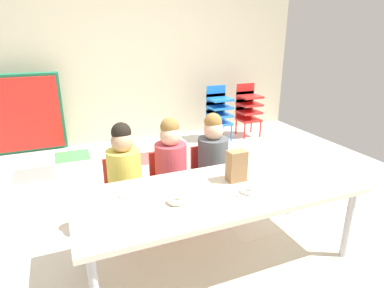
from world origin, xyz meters
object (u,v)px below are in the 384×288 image
paper_bag_brown (237,166)px  paper_plate_near_edge (248,193)px  kid_chair_blue_stack (218,109)px  kid_chair_red_stack (248,107)px  donut_powdered_on_plate (248,191)px  folded_activity_table (26,115)px  paper_plate_center_table (133,193)px  donut_powdered_loose (176,200)px  seated_child_middle_seat (171,162)px  seated_child_far_right (213,155)px  seated_child_near_camera (124,169)px  craft_table (220,195)px

paper_bag_brown → paper_plate_near_edge: bearing=-97.8°
kid_chair_blue_stack → kid_chair_red_stack: size_ratio=1.00×
paper_plate_near_edge → donut_powdered_on_plate: donut_powdered_on_plate is taller
folded_activity_table → paper_plate_center_table: 2.80m
kid_chair_blue_stack → donut_powdered_loose: (-1.58, -2.53, 0.13)m
paper_plate_center_table → paper_plate_near_edge: bearing=-21.9°
seated_child_middle_seat → donut_powdered_on_plate: (0.28, -0.73, 0.03)m
paper_bag_brown → seated_child_far_right: bearing=82.3°
seated_child_near_camera → donut_powdered_loose: (0.19, -0.66, 0.03)m
craft_table → paper_bag_brown: 0.24m
seated_child_middle_seat → paper_plate_center_table: (-0.41, -0.45, 0.01)m
seated_child_middle_seat → seated_child_far_right: size_ratio=1.00×
paper_bag_brown → craft_table: bearing=-155.0°
seated_child_middle_seat → seated_child_far_right: 0.38m
seated_child_far_right → folded_activity_table: (-1.59, 2.23, -0.02)m
seated_child_middle_seat → paper_plate_center_table: 0.61m
folded_activity_table → seated_child_far_right: bearing=-54.6°
paper_bag_brown → paper_plate_near_edge: size_ratio=1.22×
seated_child_far_right → kid_chair_red_stack: 2.41m
craft_table → kid_chair_red_stack: kid_chair_red_stack is taller
craft_table → seated_child_middle_seat: size_ratio=2.07×
seated_child_near_camera → donut_powdered_on_plate: seated_child_near_camera is taller
craft_table → paper_bag_brown: (0.17, 0.08, 0.15)m
seated_child_middle_seat → paper_plate_near_edge: size_ratio=5.10×
donut_powdered_on_plate → craft_table: bearing=137.9°
paper_plate_near_edge → craft_table: bearing=137.9°
donut_powdered_loose → folded_activity_table: bearing=109.4°
craft_table → seated_child_middle_seat: seated_child_middle_seat is taller
seated_child_far_right → kid_chair_red_stack: size_ratio=1.15×
paper_bag_brown → paper_plate_center_table: size_ratio=1.22×
donut_powdered_loose → seated_child_far_right: bearing=49.2°
seated_child_middle_seat → kid_chair_red_stack: seated_child_middle_seat is taller
donut_powdered_on_plate → donut_powdered_loose: bearing=172.0°
kid_chair_red_stack → folded_activity_table: size_ratio=0.74×
seated_child_far_right → paper_bag_brown: (-0.07, -0.52, 0.12)m
seated_child_middle_seat → paper_plate_center_table: size_ratio=5.10×
seated_child_near_camera → paper_plate_near_edge: seated_child_near_camera is taller
craft_table → folded_activity_table: (-1.35, 2.83, 0.02)m
kid_chair_red_stack → folded_activity_table: bearing=173.4°
seated_child_middle_seat → folded_activity_table: (-1.21, 2.23, -0.02)m
kid_chair_red_stack → donut_powdered_on_plate: kid_chair_red_stack is taller
craft_table → seated_child_far_right: bearing=68.5°
seated_child_near_camera → donut_powdered_on_plate: 0.98m
kid_chair_blue_stack → paper_plate_center_table: bearing=-127.7°
folded_activity_table → donut_powdered_loose: (1.02, -2.89, 0.04)m
seated_child_near_camera → seated_child_middle_seat: (0.38, 0.00, 0.00)m
paper_bag_brown → paper_plate_center_table: (-0.72, 0.07, -0.11)m
seated_child_near_camera → folded_activity_table: folded_activity_table is taller
seated_child_middle_seat → paper_plate_near_edge: bearing=-68.9°
seated_child_near_camera → paper_plate_center_table: (-0.03, -0.45, 0.01)m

